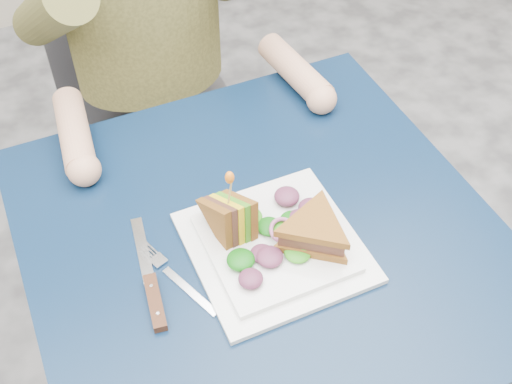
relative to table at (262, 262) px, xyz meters
name	(u,v)px	position (x,y,z in m)	size (l,w,h in m)	color
table	(262,262)	(0.00, 0.00, 0.00)	(0.75, 0.75, 0.73)	black
chair	(144,77)	(0.00, 0.72, -0.11)	(0.42, 0.40, 0.93)	#47474C
plate	(275,246)	(0.00, -0.04, 0.09)	(0.26, 0.26, 0.02)	white
sandwich_flat	(314,232)	(0.06, -0.06, 0.12)	(0.19, 0.19, 0.05)	brown
sandwich_upright	(231,218)	(-0.05, 0.01, 0.13)	(0.08, 0.12, 0.12)	brown
fork	(179,280)	(-0.16, -0.03, 0.08)	(0.08, 0.17, 0.01)	silver
knife	(153,292)	(-0.20, -0.04, 0.09)	(0.05, 0.22, 0.02)	silver
toothpick	(230,191)	(-0.05, 0.01, 0.20)	(0.00, 0.00, 0.06)	tan
toothpick_frill	(230,178)	(-0.05, 0.01, 0.23)	(0.01, 0.01, 0.02)	orange
lettuce_spill	(275,232)	(0.01, -0.03, 0.11)	(0.15, 0.13, 0.02)	#337A14
onion_ring	(282,230)	(0.02, -0.03, 0.11)	(0.04, 0.04, 0.01)	#9E4C7A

